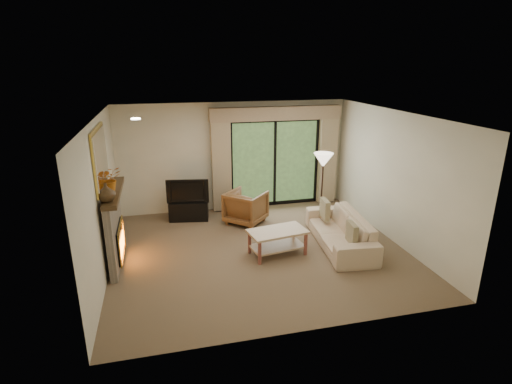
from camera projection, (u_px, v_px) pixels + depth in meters
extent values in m
plane|color=brown|center=(260.00, 251.00, 7.73)|extent=(5.50, 5.50, 0.00)
plane|color=silver|center=(260.00, 115.00, 6.92)|extent=(5.50, 5.50, 0.00)
plane|color=beige|center=(234.00, 157.00, 9.63)|extent=(5.00, 0.00, 5.00)
plane|color=beige|center=(309.00, 244.00, 5.02)|extent=(5.00, 0.00, 5.00)
plane|color=beige|center=(102.00, 198.00, 6.71)|extent=(0.00, 5.00, 5.00)
plane|color=beige|center=(394.00, 177.00, 7.94)|extent=(0.00, 5.00, 5.00)
cube|color=tan|center=(221.00, 163.00, 9.44)|extent=(0.45, 0.18, 2.35)
cube|color=tan|center=(327.00, 157.00, 10.04)|extent=(0.45, 0.18, 2.35)
cube|color=#9E8366|center=(276.00, 113.00, 9.41)|extent=(3.20, 0.24, 0.32)
cube|color=black|center=(189.00, 210.00, 9.19)|extent=(0.94, 0.54, 0.44)
imported|color=black|center=(188.00, 190.00, 9.04)|extent=(0.95, 0.28, 0.55)
imported|color=brown|center=(246.00, 207.00, 8.98)|extent=(1.13, 1.13, 0.74)
imported|color=#CAAE8D|center=(340.00, 230.00, 7.88)|extent=(1.07, 2.23, 0.63)
cube|color=brown|center=(352.00, 233.00, 7.22)|extent=(0.14, 0.39, 0.38)
cube|color=brown|center=(325.00, 209.00, 8.37)|extent=(0.15, 0.42, 0.41)
imported|color=#392816|center=(106.00, 192.00, 6.30)|extent=(0.33, 0.33, 0.30)
imported|color=#B35E14|center=(109.00, 179.00, 6.79)|extent=(0.47, 0.44, 0.43)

